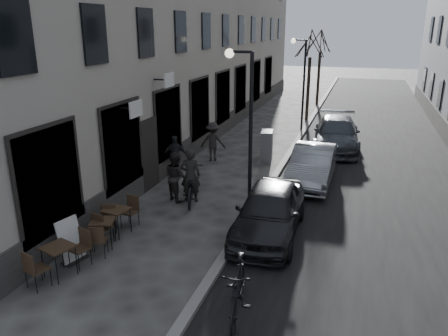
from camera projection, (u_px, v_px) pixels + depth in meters
The scene contains 21 objects.
ground at pixel (176, 320), 8.93m from camera, with size 120.00×120.00×0.00m, color #33312E.
road at pixel (371, 143), 22.31m from camera, with size 7.30×60.00×0.00m, color black.
kerb at pixel (300, 137), 23.34m from camera, with size 0.25×60.00×0.12m, color slate.
streetlamp_near at pixel (246, 114), 13.43m from camera, with size 0.90×0.28×5.09m.
streetlamp_far at pixel (301, 74), 24.30m from camera, with size 0.90×0.28×5.09m.
tree_near at pixel (311, 44), 26.53m from camera, with size 2.40×2.40×5.70m.
tree_far at pixel (321, 41), 31.97m from camera, with size 2.40×2.40×5.70m.
bistro_set_a at pixel (59, 258), 10.36m from camera, with size 0.88×1.64×0.94m.
bistro_set_b at pixel (103, 230), 11.81m from camera, with size 0.91×1.57×0.90m.
bistro_set_c at pixel (117, 219), 12.46m from camera, with size 0.73×1.62×0.93m.
sign_board at pixel (71, 244), 11.07m from camera, with size 0.53×0.72×1.14m.
utility_cabinet at pixel (267, 146), 19.24m from camera, with size 0.50×0.91×1.36m, color #5E5E60.
bicycle at pixel (191, 186), 14.81m from camera, with size 0.75×2.16×1.14m, color black.
cyclist_rider at pixel (190, 175), 14.70m from camera, with size 0.68×0.45×1.86m, color black.
pedestrian_near at pixel (175, 176), 14.84m from camera, with size 0.83×0.64×1.70m, color black.
pedestrian_mid at pixel (213, 142), 19.24m from camera, with size 1.11×0.64×1.73m, color #262321.
pedestrian_far at pixel (175, 157), 17.10m from camera, with size 1.00×0.41×1.70m, color black.
car_near at pixel (269, 211), 12.37m from camera, with size 1.73×4.30×1.46m, color black.
car_mid at pixel (313, 165), 16.53m from camera, with size 1.50×4.29×1.41m, color gray.
car_far at pixel (336, 134), 21.12m from camera, with size 2.11×5.20×1.51m, color #3A3E44.
moped at pixel (238, 289), 8.90m from camera, with size 0.58×2.05×1.23m, color black.
Camera 1 is at (3.23, -6.87, 5.73)m, focal length 35.00 mm.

